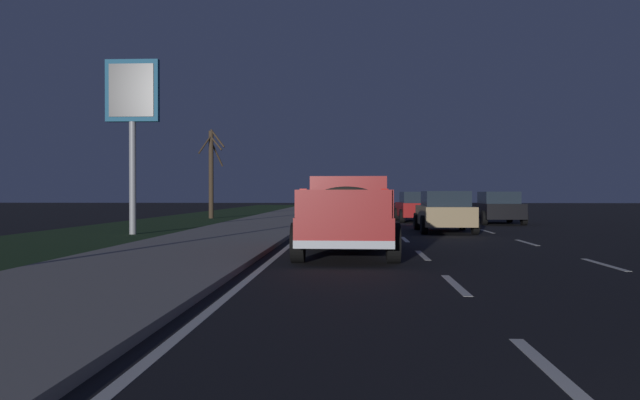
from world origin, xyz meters
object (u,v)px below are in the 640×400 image
pickup_truck (348,213)px  sedan_red (417,206)px  sedan_black (498,207)px  gas_price_sign (132,104)px  bare_tree_far (211,171)px  sedan_tan (444,211)px

pickup_truck → sedan_red: (18.59, -3.39, -0.20)m
sedan_black → gas_price_sign: bearing=121.3°
bare_tree_far → pickup_truck: bearing=-160.0°
sedan_red → sedan_tan: (-9.25, -0.16, 0.00)m
sedan_red → gas_price_sign: bearing=135.3°
sedan_tan → gas_price_sign: size_ratio=0.71×
pickup_truck → sedan_black: bearing=-23.3°
pickup_truck → sedan_tan: (9.34, -3.55, -0.20)m
sedan_red → sedan_tan: 9.26m
bare_tree_far → sedan_black: bearing=-111.7°
sedan_red → gas_price_sign: 16.24m
pickup_truck → gas_price_sign: 11.27m
sedan_tan → gas_price_sign: gas_price_sign is taller
pickup_truck → gas_price_sign: gas_price_sign is taller
sedan_tan → gas_price_sign: (-1.97, 11.26, 3.84)m
pickup_truck → sedan_black: 17.81m
sedan_black → sedan_red: bearing=58.5°
pickup_truck → gas_price_sign: size_ratio=0.88×
pickup_truck → bare_tree_far: size_ratio=1.05×
sedan_black → sedan_tan: (-7.01, 3.50, 0.00)m
sedan_black → bare_tree_far: size_ratio=0.85×
sedan_red → sedan_tan: same height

